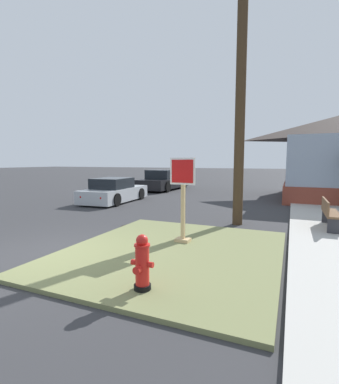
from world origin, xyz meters
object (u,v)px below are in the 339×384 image
(pickup_truck_black, at_px, (164,181))
(street_bench, at_px, (329,212))
(utility_pole, at_px, (242,60))
(manhole_cover, at_px, (131,227))
(fire_hydrant, at_px, (142,264))
(parked_sedan_silver, at_px, (114,192))
(stop_sign, at_px, (183,203))

(pickup_truck_black, height_order, street_bench, pickup_truck_black)
(pickup_truck_black, bearing_deg, utility_pole, -53.62)
(manhole_cover, height_order, utility_pole, utility_pole)
(fire_hydrant, height_order, parked_sedan_silver, parked_sedan_silver)
(pickup_truck_black, bearing_deg, parked_sedan_silver, -87.88)
(stop_sign, distance_m, pickup_truck_black, 13.98)
(pickup_truck_black, xyz_separation_m, street_bench, (9.77, -9.50, -0.03))
(parked_sedan_silver, relative_size, utility_pole, 0.42)
(manhole_cover, distance_m, street_bench, 6.08)
(parked_sedan_silver, height_order, utility_pole, utility_pole)
(parked_sedan_silver, bearing_deg, pickup_truck_black, 92.12)
(parked_sedan_silver, relative_size, pickup_truck_black, 0.80)
(stop_sign, bearing_deg, street_bench, 40.32)
(fire_hydrant, relative_size, pickup_truck_black, 0.17)
(fire_hydrant, relative_size, stop_sign, 0.42)
(manhole_cover, xyz_separation_m, parked_sedan_silver, (-3.75, 4.56, 0.53))
(manhole_cover, bearing_deg, fire_hydrant, -56.95)
(utility_pole, bearing_deg, parked_sedan_silver, 157.53)
(fire_hydrant, xyz_separation_m, manhole_cover, (-2.58, 3.96, -0.49))
(parked_sedan_silver, xyz_separation_m, utility_pole, (6.82, -2.82, 4.76))
(stop_sign, distance_m, parked_sedan_silver, 8.29)
(stop_sign, xyz_separation_m, street_bench, (3.55, 3.01, -0.48))
(parked_sedan_silver, xyz_separation_m, street_bench, (9.52, -2.72, 0.05))
(stop_sign, xyz_separation_m, utility_pole, (0.86, 2.91, 4.22))
(pickup_truck_black, bearing_deg, street_bench, -44.20)
(parked_sedan_silver, bearing_deg, manhole_cover, -50.52)
(manhole_cover, relative_size, street_bench, 0.42)
(fire_hydrant, distance_m, parked_sedan_silver, 10.61)
(street_bench, bearing_deg, pickup_truck_black, 135.80)
(stop_sign, bearing_deg, parked_sedan_silver, 136.13)
(manhole_cover, relative_size, utility_pole, 0.07)
(utility_pole, bearing_deg, fire_hydrant, -94.95)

